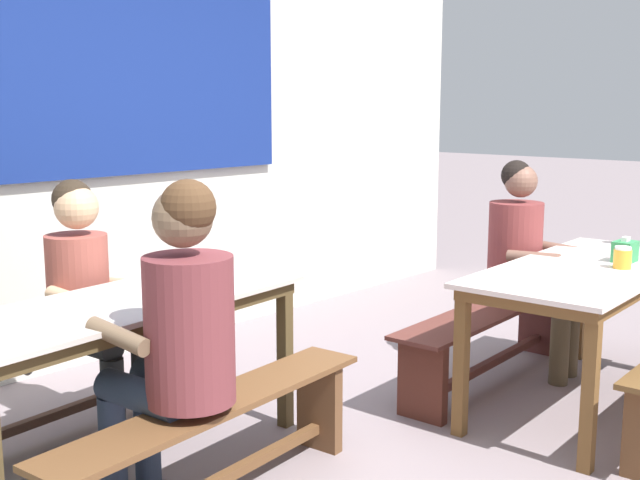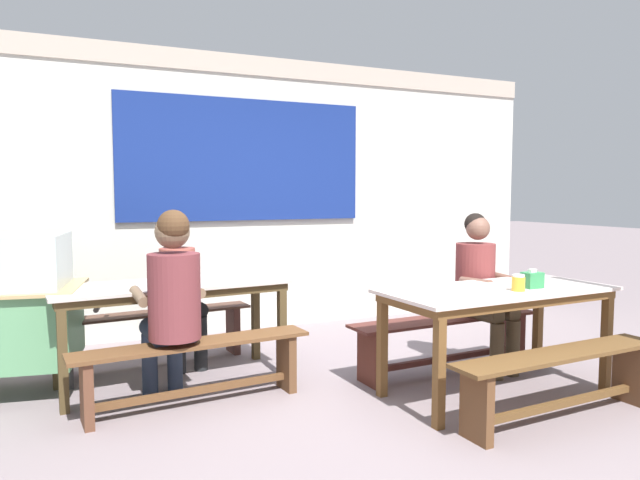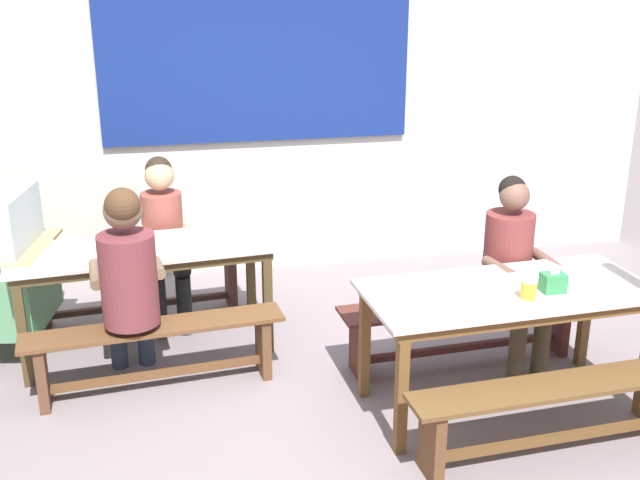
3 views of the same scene
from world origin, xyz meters
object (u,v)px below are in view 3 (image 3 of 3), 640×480
(bench_near_back, at_px, (462,322))
(dining_table_near, at_px, (507,300))
(dining_table_far, at_px, (143,258))
(bench_near_front, at_px, (552,409))
(person_right_near_table, at_px, (513,262))
(condiment_jar, at_px, (528,289))
(person_center_facing, at_px, (164,231))
(tissue_box, at_px, (553,282))
(bench_far_front, at_px, (156,347))
(bench_far_back, at_px, (140,283))
(person_left_back_turned, at_px, (128,276))

(bench_near_back, bearing_deg, dining_table_near, -86.96)
(dining_table_far, distance_m, bench_near_front, 2.77)
(person_right_near_table, bearing_deg, bench_near_back, 171.04)
(condiment_jar, bearing_deg, person_center_facing, 137.28)
(person_right_near_table, height_order, tissue_box, person_right_near_table)
(dining_table_far, xyz_separation_m, person_center_facing, (0.15, 0.50, 0.02))
(person_right_near_table, xyz_separation_m, tissue_box, (-0.05, -0.61, 0.11))
(dining_table_far, distance_m, dining_table_near, 2.40)
(bench_far_front, bearing_deg, person_right_near_table, -2.70)
(bench_far_front, xyz_separation_m, bench_near_front, (2.07, -1.18, 0.00))
(condiment_jar, bearing_deg, dining_table_far, 147.96)
(bench_far_front, bearing_deg, person_center_facing, 84.85)
(bench_far_back, bearing_deg, dining_table_near, -39.06)
(condiment_jar, bearing_deg, person_left_back_turned, 159.50)
(person_left_back_turned, bearing_deg, bench_near_back, -3.00)
(dining_table_near, bearing_deg, person_center_facing, 139.16)
(bench_near_back, relative_size, person_left_back_turned, 1.27)
(tissue_box, bearing_deg, dining_table_near, 156.74)
(dining_table_near, xyz_separation_m, tissue_box, (0.23, -0.10, 0.13))
(dining_table_far, bearing_deg, person_right_near_table, -15.76)
(dining_table_near, relative_size, bench_near_back, 1.02)
(dining_table_far, relative_size, bench_near_front, 1.10)
(dining_table_far, xyz_separation_m, bench_far_front, (0.05, -0.56, -0.39))
(bench_near_front, bearing_deg, dining_table_near, 93.04)
(person_right_near_table, bearing_deg, condiment_jar, -109.15)
(bench_near_back, bearing_deg, bench_near_front, -86.96)
(dining_table_far, relative_size, person_center_facing, 1.44)
(bench_far_back, xyz_separation_m, person_center_facing, (0.20, -0.06, 0.42))
(bench_near_back, bearing_deg, person_left_back_turned, 177.00)
(bench_far_back, height_order, bench_far_front, same)
(dining_table_near, bearing_deg, bench_near_front, -86.96)
(bench_near_front, bearing_deg, person_left_back_turned, 150.75)
(dining_table_far, xyz_separation_m, tissue_box, (2.32, -1.28, 0.14))
(person_center_facing, xyz_separation_m, person_right_near_table, (2.22, -1.17, 0.01))
(dining_table_far, bearing_deg, bench_near_back, -16.74)
(bench_near_front, distance_m, tissue_box, 0.73)
(bench_far_front, distance_m, tissue_box, 2.44)
(dining_table_far, relative_size, condiment_jar, 15.65)
(dining_table_near, relative_size, condiment_jar, 15.11)
(bench_far_back, distance_m, tissue_box, 3.05)
(bench_far_back, relative_size, person_left_back_turned, 1.23)
(bench_far_front, distance_m, person_left_back_turned, 0.49)
(bench_near_back, height_order, condiment_jar, condiment_jar)
(dining_table_far, bearing_deg, bench_far_back, 95.34)
(person_left_back_turned, xyz_separation_m, person_right_near_table, (2.45, -0.16, -0.04))
(bench_far_back, bearing_deg, bench_near_front, -46.63)
(dining_table_far, height_order, dining_table_near, same)
(dining_table_far, relative_size, tissue_box, 13.16)
(dining_table_near, height_order, bench_near_front, dining_table_near)
(dining_table_far, relative_size, dining_table_near, 1.04)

